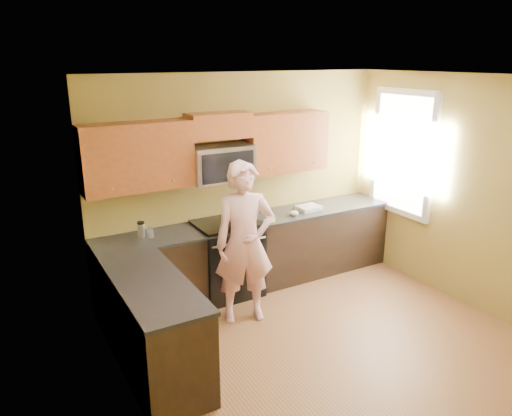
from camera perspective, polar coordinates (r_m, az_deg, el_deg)
floor at (r=5.23m, az=9.37°, el=-16.14°), size 4.00×4.00×0.00m
ceiling at (r=4.37m, az=11.15°, el=14.88°), size 4.00×4.00×0.00m
wall_back at (r=6.22m, az=-1.59°, el=3.27°), size 4.00×0.00×4.00m
wall_left at (r=3.75m, az=-14.32°, el=-7.07°), size 0.00×4.00×4.00m
wall_right at (r=6.06m, az=24.94°, el=1.24°), size 0.00×4.00×4.00m
cabinet_back_run at (r=6.26m, az=-0.22°, el=-5.42°), size 4.00×0.60×0.88m
cabinet_left_run at (r=4.75m, az=-11.96°, el=-13.74°), size 0.60×1.60×0.88m
countertop_back at (r=6.09m, az=-0.18°, el=-1.46°), size 4.00×0.62×0.04m
countertop_left at (r=4.54m, az=-12.20°, el=-8.73°), size 0.62×1.60×0.04m
stove at (r=6.06m, az=-3.42°, el=-5.91°), size 0.76×0.65×0.95m
microwave at (r=5.85m, az=-4.14°, el=3.32°), size 0.76×0.40×0.42m
upper_cab_left at (r=5.54m, az=-13.56°, el=2.08°), size 1.22×0.33×0.75m
upper_cab_right at (r=6.33m, az=3.44°, el=4.42°), size 1.12×0.33×0.75m
upper_cab_over_mw at (r=5.76m, az=-4.43°, el=9.68°), size 0.76×0.33×0.30m
window at (r=6.72m, az=16.92°, el=6.21°), size 0.06×1.06×1.66m
woman at (r=5.32m, az=-1.34°, el=-4.16°), size 0.77×0.61×1.83m
frying_pan at (r=5.69m, az=-1.92°, el=-2.31°), size 0.34×0.47×0.06m
butter_tub at (r=5.99m, az=1.71°, el=-1.58°), size 0.15×0.15×0.09m
toast_slice at (r=6.02m, az=1.57°, el=-1.40°), size 0.13×0.13×0.01m
napkin_a at (r=5.90m, az=1.41°, el=-1.57°), size 0.13×0.14×0.06m
napkin_b at (r=6.22m, az=4.47°, el=-0.59°), size 0.14×0.15×0.07m
dish_towel at (r=6.48m, az=6.23°, el=0.04°), size 0.31×0.25×0.05m
travel_mug at (r=5.62m, az=-13.31°, el=-3.36°), size 0.11×0.11×0.18m
glass_b at (r=5.59m, az=-12.38°, el=-2.78°), size 0.08×0.08×0.12m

